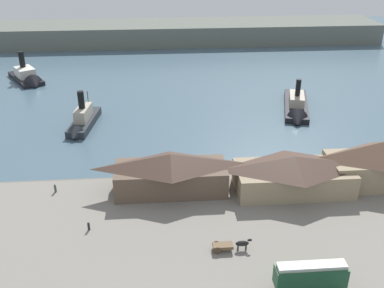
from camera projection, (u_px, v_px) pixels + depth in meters
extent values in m
plane|color=#476070|center=(172.00, 171.00, 90.07)|extent=(320.00, 320.00, 0.00)
cube|color=gray|center=(178.00, 237.00, 70.12)|extent=(110.00, 36.00, 1.20)
cube|color=#666159|center=(173.00, 178.00, 86.63)|extent=(110.00, 0.80, 1.00)
cube|color=brown|center=(171.00, 178.00, 80.47)|extent=(19.82, 8.02, 4.87)
pyramid|color=#473328|center=(170.00, 160.00, 78.85)|extent=(20.21, 8.42, 2.45)
cube|color=#998466|center=(293.00, 179.00, 80.58)|extent=(20.67, 9.24, 4.58)
pyramid|color=#473328|center=(295.00, 162.00, 79.08)|extent=(21.09, 9.70, 2.24)
cube|color=#998466|center=(382.00, 170.00, 82.75)|extent=(20.23, 8.37, 5.28)
cube|color=#1E4C2D|center=(310.00, 276.00, 58.35)|extent=(9.37, 2.38, 2.83)
cube|color=beige|center=(312.00, 266.00, 57.61)|extent=(9.00, 1.67, 0.50)
cylinder|color=black|center=(330.00, 279.00, 60.47)|extent=(0.90, 0.18, 0.90)
cylinder|color=black|center=(282.00, 282.00, 60.00)|extent=(0.90, 0.18, 0.90)
cube|color=brown|center=(223.00, 246.00, 66.06)|extent=(2.96, 1.46, 0.50)
cylinder|color=#4C3828|center=(216.00, 244.00, 66.75)|extent=(1.20, 0.10, 1.20)
cylinder|color=#4C3828|center=(217.00, 251.00, 65.45)|extent=(1.20, 0.10, 1.20)
ellipsoid|color=black|center=(242.00, 243.00, 66.15)|extent=(2.00, 0.70, 0.90)
ellipsoid|color=black|center=(250.00, 240.00, 65.99)|extent=(0.70, 0.32, 0.44)
cylinder|color=black|center=(246.00, 246.00, 66.64)|extent=(0.16, 0.16, 1.00)
cylinder|color=black|center=(246.00, 247.00, 66.28)|extent=(0.16, 0.16, 1.00)
cylinder|color=black|center=(238.00, 246.00, 66.55)|extent=(0.16, 0.16, 1.00)
cylinder|color=black|center=(238.00, 248.00, 66.19)|extent=(0.16, 0.16, 1.00)
cylinder|color=#232328|center=(89.00, 226.00, 70.63)|extent=(0.38, 0.38, 1.31)
sphere|color=#CCA889|center=(88.00, 222.00, 70.29)|extent=(0.24, 0.24, 0.24)
cylinder|color=#3D4C42|center=(55.00, 188.00, 80.66)|extent=(0.41, 0.41, 1.40)
sphere|color=#CCA889|center=(55.00, 185.00, 80.30)|extent=(0.26, 0.26, 0.26)
cube|color=black|center=(296.00, 106.00, 120.73)|extent=(11.42, 23.18, 1.46)
cone|color=black|center=(297.00, 122.00, 110.83)|extent=(6.18, 5.25, 5.34)
cube|color=#B2A893|center=(297.00, 99.00, 119.88)|extent=(5.77, 9.19, 2.38)
cylinder|color=black|center=(298.00, 88.00, 117.64)|extent=(1.33, 1.33, 4.50)
cube|color=#23282D|center=(84.00, 122.00, 110.18)|extent=(6.70, 16.77, 1.83)
cone|color=#23282D|center=(75.00, 136.00, 102.87)|extent=(4.42, 3.46, 4.06)
cube|color=#B2A893|center=(83.00, 113.00, 109.12)|extent=(3.76, 7.88, 2.99)
cylinder|color=black|center=(81.00, 100.00, 106.99)|extent=(1.54, 1.54, 4.27)
cylinder|color=brown|center=(88.00, 101.00, 112.98)|extent=(0.24, 0.24, 5.34)
cube|color=black|center=(26.00, 78.00, 142.17)|extent=(14.25, 17.74, 1.32)
cone|color=black|center=(35.00, 85.00, 136.06)|extent=(6.63, 5.63, 5.93)
cube|color=silver|center=(25.00, 72.00, 141.27)|extent=(7.81, 8.56, 2.80)
cylinder|color=black|center=(22.00, 59.00, 140.56)|extent=(1.74, 1.74, 4.88)
cube|color=#60665B|center=(162.00, 33.00, 186.73)|extent=(180.00, 24.00, 8.00)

